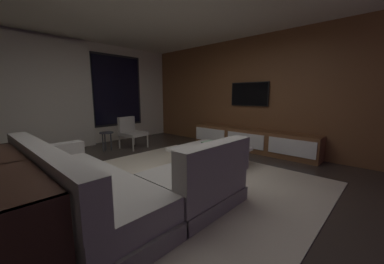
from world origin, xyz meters
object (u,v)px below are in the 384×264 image
(coffee_table, at_px, (210,157))
(book_stack_on_coffee_table, at_px, (209,143))
(accent_chair_near_window, at_px, (131,131))
(console_table_behind_couch, at_px, (6,200))
(sectional_couch, at_px, (112,186))
(media_console, at_px, (251,141))
(side_stool, at_px, (106,136))
(mounted_tv, at_px, (249,94))

(coffee_table, relative_size, book_stack_on_coffee_table, 4.00)
(book_stack_on_coffee_table, height_order, accent_chair_near_window, accent_chair_near_window)
(console_table_behind_couch, bearing_deg, coffee_table, 0.96)
(sectional_couch, height_order, accent_chair_near_window, sectional_couch)
(book_stack_on_coffee_table, xyz_separation_m, media_console, (1.45, -0.13, -0.15))
(side_stool, bearing_deg, accent_chair_near_window, -9.40)
(coffee_table, height_order, mounted_tv, mounted_tv)
(accent_chair_near_window, height_order, media_console, accent_chair_near_window)
(sectional_couch, distance_m, mounted_tv, 3.96)
(coffee_table, height_order, side_stool, side_stool)
(coffee_table, distance_m, accent_chair_near_window, 2.43)
(accent_chair_near_window, distance_m, mounted_tv, 3.09)
(media_console, bearing_deg, book_stack_on_coffee_table, 174.71)
(accent_chair_near_window, xyz_separation_m, console_table_behind_couch, (-2.76, -2.46, -0.02))
(book_stack_on_coffee_table, bearing_deg, side_stool, 111.27)
(book_stack_on_coffee_table, xyz_separation_m, side_stool, (-0.92, 2.38, -0.03))
(side_stool, distance_m, mounted_tv, 3.58)
(book_stack_on_coffee_table, distance_m, console_table_behind_couch, 3.09)
(console_table_behind_couch, bearing_deg, book_stack_on_coffee_table, 3.41)
(sectional_couch, xyz_separation_m, book_stack_on_coffee_table, (2.17, 0.31, 0.11))
(sectional_couch, height_order, console_table_behind_couch, sectional_couch)
(accent_chair_near_window, xyz_separation_m, side_stool, (-0.60, 0.10, -0.06))
(coffee_table, distance_m, book_stack_on_coffee_table, 0.29)
(console_table_behind_couch, bearing_deg, media_console, 0.63)
(sectional_couch, bearing_deg, coffee_table, 5.09)
(sectional_couch, xyz_separation_m, mounted_tv, (3.80, 0.38, 1.06))
(book_stack_on_coffee_table, height_order, media_console, media_console)
(coffee_table, xyz_separation_m, console_table_behind_couch, (-2.94, -0.05, 0.23))
(coffee_table, bearing_deg, media_console, 0.02)
(book_stack_on_coffee_table, height_order, side_stool, side_stool)
(accent_chair_near_window, bearing_deg, sectional_couch, -125.45)
(coffee_table, height_order, accent_chair_near_window, accent_chair_near_window)
(media_console, bearing_deg, side_stool, 133.38)
(side_stool, bearing_deg, media_console, -46.62)
(mounted_tv, bearing_deg, sectional_couch, -174.30)
(accent_chair_near_window, bearing_deg, mounted_tv, -48.55)
(console_table_behind_couch, bearing_deg, accent_chair_near_window, 41.73)
(console_table_behind_couch, bearing_deg, side_stool, 49.84)
(side_stool, distance_m, console_table_behind_couch, 3.35)
(coffee_table, xyz_separation_m, accent_chair_near_window, (-0.18, 2.41, 0.25))
(accent_chair_near_window, bearing_deg, coffee_table, -85.78)
(sectional_couch, distance_m, accent_chair_near_window, 3.18)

